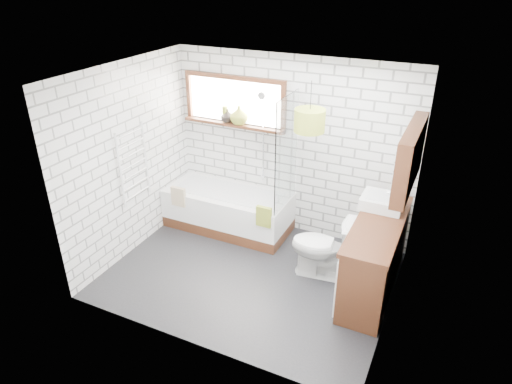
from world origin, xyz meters
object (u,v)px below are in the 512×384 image
at_px(bathtub, 228,210).
at_px(vanity, 375,257).
at_px(basin, 382,202).
at_px(toilet, 324,247).
at_px(pendant, 310,120).

height_order(bathtub, vanity, vanity).
relative_size(basin, toilet, 0.58).
distance_m(vanity, toilet, 0.62).
bearing_deg(vanity, bathtub, 166.70).
xyz_separation_m(basin, toilet, (-0.56, -0.37, -0.58)).
xyz_separation_m(bathtub, basin, (2.17, -0.15, 0.70)).
distance_m(bathtub, pendant, 2.48).
relative_size(basin, pendant, 1.51).
distance_m(bathtub, vanity, 2.30).
bearing_deg(bathtub, vanity, -13.30).
height_order(bathtub, basin, basin).
bearing_deg(bathtub, basin, -4.01).
height_order(vanity, toilet, vanity).
xyz_separation_m(bathtub, pendant, (1.46, -0.87, 1.81)).
bearing_deg(bathtub, toilet, -17.85).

